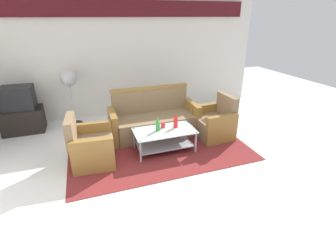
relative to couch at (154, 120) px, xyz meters
The scene contains 13 objects.
ground_plane 1.54m from the couch, 93.20° to the right, with size 14.00×14.00×0.00m, color white.
wall_back 1.94m from the couch, 93.10° to the left, with size 6.52×0.19×2.80m.
rug 0.68m from the couch, 97.27° to the right, with size 3.26×2.00×0.01m, color maroon.
couch is the anchor object (origin of this frame).
armchair_left 1.47m from the couch, 152.00° to the right, with size 0.75×0.80×0.85m.
armchair_right 1.24m from the couch, 22.95° to the right, with size 0.73×0.79×0.85m.
coffee_table 0.71m from the couch, 90.58° to the right, with size 1.10×0.60×0.40m.
bottle_red 0.72m from the couch, 70.60° to the right, with size 0.08×0.08×0.25m.
bottle_green 0.71m from the couch, 100.19° to the right, with size 0.08×0.08×0.24m.
cup 0.60m from the couch, 89.23° to the right, with size 0.08×0.08×0.10m, color red.
tv_stand 2.80m from the couch, 158.04° to the left, with size 0.80×0.50×0.52m, color black.
television 2.84m from the couch, 157.99° to the left, with size 0.61×0.46×0.48m.
pedestal_fan 2.04m from the couch, 145.08° to the left, with size 0.36×0.36×1.27m.
Camera 1 is at (-1.17, -3.00, 2.33)m, focal length 26.25 mm.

